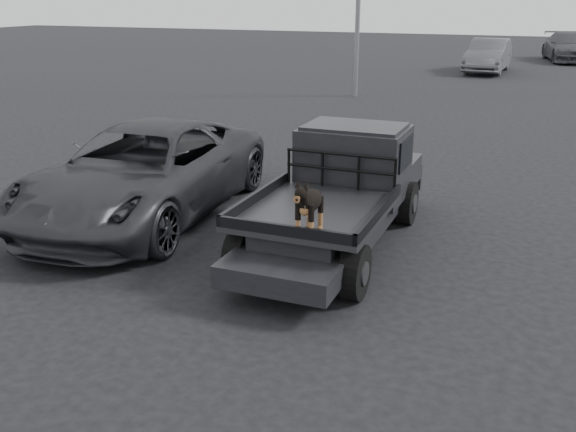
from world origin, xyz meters
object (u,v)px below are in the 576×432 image
at_px(parked_suv, 144,172).
at_px(distant_car_a, 488,56).
at_px(dog, 310,206).
at_px(flatbed_ute, 335,219).
at_px(distant_car_b, 569,47).

relative_size(parked_suv, distant_car_a, 1.17).
bearing_deg(dog, parked_suv, 152.76).
distance_m(flatbed_ute, parked_suv, 3.67).
distance_m(flatbed_ute, distant_car_a, 25.94).
distance_m(dog, distant_car_a, 27.84).
distance_m(flatbed_ute, dog, 2.09).
xyz_separation_m(dog, distant_car_b, (3.33, 35.51, -0.46)).
bearing_deg(distant_car_b, dog, -106.12).
height_order(parked_suv, distant_car_b, distant_car_b).
relative_size(distant_car_a, distant_car_b, 0.88).
height_order(dog, distant_car_b, distant_car_b).
relative_size(flatbed_ute, parked_suv, 0.91).
relative_size(parked_suv, distant_car_b, 1.03).
xyz_separation_m(flatbed_ute, dog, (0.26, -1.90, 0.83)).
bearing_deg(parked_suv, distant_car_a, 78.16).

